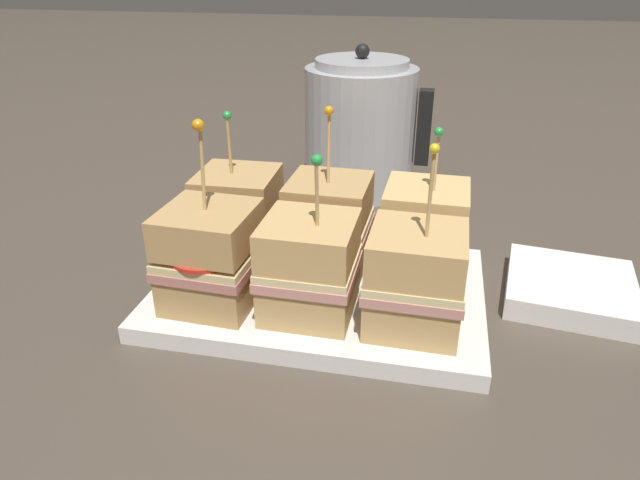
{
  "coord_description": "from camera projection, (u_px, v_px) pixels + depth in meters",
  "views": [
    {
      "loc": [
        0.1,
        -0.49,
        0.32
      ],
      "look_at": [
        0.0,
        0.0,
        0.07
      ],
      "focal_mm": 32.0,
      "sensor_mm": 36.0,
      "label": 1
    }
  ],
  "objects": [
    {
      "name": "ground_plane",
      "position": [
        320.0,
        299.0,
        0.59
      ],
      "size": [
        6.0,
        6.0,
        0.0
      ],
      "primitive_type": "plane",
      "color": "#4C4238"
    },
    {
      "name": "serving_platter",
      "position": [
        320.0,
        292.0,
        0.59
      ],
      "size": [
        0.33,
        0.22,
        0.02
      ],
      "color": "white",
      "rests_on": "ground_plane"
    },
    {
      "name": "sandwich_front_left",
      "position": [
        210.0,
        257.0,
        0.53
      ],
      "size": [
        0.09,
        0.09,
        0.18
      ],
      "color": "tan",
      "rests_on": "serving_platter"
    },
    {
      "name": "sandwich_front_center",
      "position": [
        311.0,
        267.0,
        0.52
      ],
      "size": [
        0.09,
        0.09,
        0.16
      ],
      "color": "tan",
      "rests_on": "serving_platter"
    },
    {
      "name": "sandwich_front_right",
      "position": [
        415.0,
        279.0,
        0.5
      ],
      "size": [
        0.09,
        0.09,
        0.17
      ],
      "color": "tan",
      "rests_on": "serving_platter"
    },
    {
      "name": "sandwich_back_left",
      "position": [
        239.0,
        215.0,
        0.62
      ],
      "size": [
        0.09,
        0.09,
        0.16
      ],
      "color": "tan",
      "rests_on": "serving_platter"
    },
    {
      "name": "sandwich_back_center",
      "position": [
        330.0,
        224.0,
        0.6
      ],
      "size": [
        0.09,
        0.09,
        0.17
      ],
      "color": "tan",
      "rests_on": "serving_platter"
    },
    {
      "name": "sandwich_back_right",
      "position": [
        424.0,
        232.0,
        0.58
      ],
      "size": [
        0.09,
        0.09,
        0.16
      ],
      "color": "tan",
      "rests_on": "serving_platter"
    },
    {
      "name": "kettle_steel",
      "position": [
        361.0,
        127.0,
        0.83
      ],
      "size": [
        0.18,
        0.16,
        0.21
      ],
      "color": "#B7BABF",
      "rests_on": "ground_plane"
    },
    {
      "name": "napkin_stack",
      "position": [
        570.0,
        289.0,
        0.59
      ],
      "size": [
        0.14,
        0.14,
        0.02
      ],
      "color": "white",
      "rests_on": "ground_plane"
    }
  ]
}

